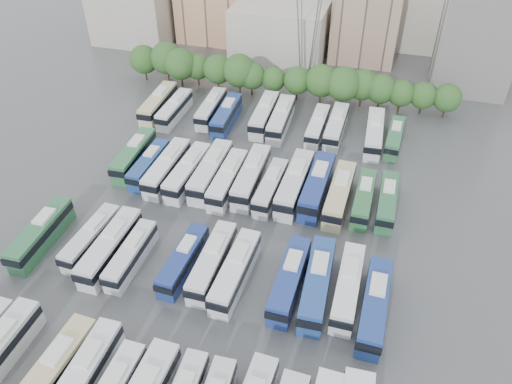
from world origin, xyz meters
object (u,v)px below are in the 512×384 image
(bus_r0_s4, at_px, (52,374))
(bus_r1_s4, at_px, (131,255))
(bus_r2_s4, at_px, (188,172))
(bus_r1_s6, at_px, (183,260))
(bus_r2_s10, at_px, (317,186))
(bus_r0_s5, at_px, (84,377))
(bus_r2_s6, at_px, (228,179))
(bus_r3_s0, at_px, (158,103))
(bus_r3_s1, at_px, (174,109))
(bus_r1_s11, at_px, (317,283))
(bus_r3_s6, at_px, (264,114))
(bus_r2_s2, at_px, (149,164))
(bus_r2_s8, at_px, (271,187))
(bus_r1_s8, at_px, (236,271))
(bus_r3_s7, at_px, (281,119))
(bus_r2_s1, at_px, (134,155))
(bus_r2_s3, at_px, (167,168))
(bus_r3_s13, at_px, (394,137))
(bus_r2_s13, at_px, (387,201))
(bus_r2_s12, at_px, (364,198))
(bus_r2_s5, at_px, (211,171))
(bus_r2_s7, at_px, (251,176))
(bus_r1_s10, at_px, (290,279))
(bus_r2_s11, at_px, (339,194))
(bus_r1_s2, at_px, (91,238))
(bus_r3_s12, at_px, (374,133))
(bus_r1_s13, at_px, (375,305))
(bus_r1_s12, at_px, (348,287))
(bus_r2_s9, at_px, (295,183))
(bus_r1_s0, at_px, (41,233))
(bus_r1_s7, at_px, (212,262))
(bus_r3_s10, at_px, (336,126))
(bus_r3_s9, at_px, (317,126))
(bus_r3_s4, at_px, (227,115))
(apartment_tower, at_px, (481,22))
(bus_r3_s3, at_px, (211,108))
(bus_r1_s3, at_px, (110,247))

(bus_r0_s4, bearing_deg, bus_r1_s4, 93.82)
(bus_r1_s4, relative_size, bus_r2_s4, 0.85)
(bus_r1_s6, xyz_separation_m, bus_r2_s10, (13.17, 18.98, 0.38))
(bus_r0_s5, xyz_separation_m, bus_r2_s6, (3.34, 34.55, 0.06))
(bus_r3_s0, distance_m, bus_r3_s1, 3.71)
(bus_r1_s11, bearing_deg, bus_r3_s6, 111.80)
(bus_r2_s2, relative_size, bus_r2_s8, 0.96)
(bus_r1_s8, distance_m, bus_r3_s6, 38.03)
(bus_r3_s7, bearing_deg, bus_r1_s6, -97.27)
(bus_r0_s5, bearing_deg, bus_r2_s1, 109.45)
(bus_r2_s3, relative_size, bus_r3_s13, 1.17)
(bus_r2_s1, height_order, bus_r2_s13, bus_r2_s1)
(bus_r2_s12, bearing_deg, bus_r2_s5, -179.03)
(bus_r1_s8, relative_size, bus_r2_s2, 1.12)
(bus_r2_s7, bearing_deg, bus_r1_s10, -61.72)
(bus_r2_s2, distance_m, bus_r3_s0, 19.40)
(bus_r1_s4, bearing_deg, bus_r1_s6, 8.17)
(bus_r2_s11, bearing_deg, bus_r1_s11, -88.49)
(bus_r2_s3, bearing_deg, bus_r1_s11, -31.70)
(bus_r2_s7, height_order, bus_r2_s11, bus_r2_s7)
(bus_r1_s2, distance_m, bus_r3_s12, 48.55)
(bus_r1_s2, relative_size, bus_r1_s13, 0.89)
(bus_r2_s12, distance_m, bus_r3_s0, 43.58)
(bus_r1_s12, xyz_separation_m, bus_r2_s5, (-23.17, 17.01, 0.20))
(bus_r2_s7, distance_m, bus_r2_s9, 6.64)
(bus_r1_s0, relative_size, bus_r2_s7, 0.92)
(bus_r1_s7, distance_m, bus_r3_s10, 37.48)
(bus_r2_s11, distance_m, bus_r3_s0, 40.61)
(bus_r1_s13, height_order, bus_r2_s7, bus_r2_s7)
(bus_r1_s6, distance_m, bus_r3_s12, 41.27)
(bus_r3_s9, bearing_deg, bus_r3_s12, -0.18)
(bus_r1_s13, distance_m, bus_r2_s1, 44.52)
(bus_r1_s4, xyz_separation_m, bus_r3_s9, (16.70, 37.29, 0.08))
(bus_r2_s12, xyz_separation_m, bus_r3_s4, (-26.37, 17.04, 0.13))
(apartment_tower, height_order, bus_r2_s1, apartment_tower)
(bus_r3_s3, xyz_separation_m, bus_r3_s7, (13.33, -0.43, 0.16))
(bus_r1_s8, height_order, bus_r2_s8, bus_r1_s8)
(bus_r3_s6, relative_size, bus_r3_s10, 1.05)
(bus_r1_s12, xyz_separation_m, bus_r3_s0, (-40.01, 34.64, 0.11))
(bus_r1_s2, height_order, bus_r1_s11, bus_r1_s11)
(bus_r1_s11, height_order, bus_r2_s10, bus_r2_s10)
(bus_r2_s6, height_order, bus_r2_s13, bus_r2_s6)
(bus_r2_s4, bearing_deg, bus_r1_s3, -98.27)
(bus_r1_s12, relative_size, bus_r3_s4, 0.98)
(bus_r3_s0, distance_m, bus_r3_s4, 13.57)
(bus_r2_s6, relative_size, bus_r2_s10, 0.92)
(bus_r2_s4, xyz_separation_m, bus_r2_s6, (6.43, -0.11, -0.02))
(bus_r3_s3, bearing_deg, bus_r1_s11, -56.08)
(bus_r0_s4, bearing_deg, bus_r1_s6, 73.53)
(bus_r2_s9, height_order, bus_r3_s10, bus_r2_s9)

